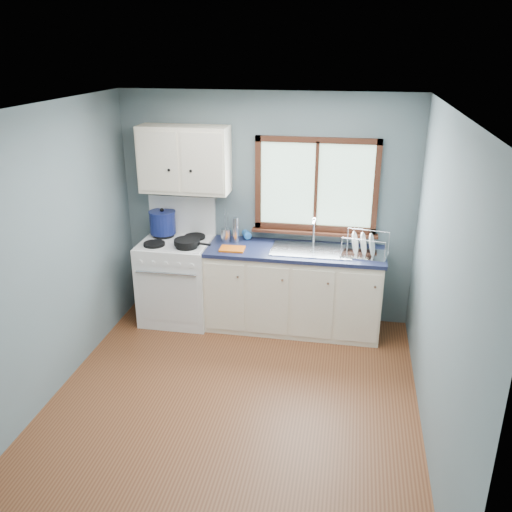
% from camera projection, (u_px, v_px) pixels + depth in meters
% --- Properties ---
extents(floor, '(3.20, 3.60, 0.02)m').
position_uv_depth(floor, '(232.00, 405.00, 4.73)').
color(floor, brown).
rests_on(floor, ground).
extents(ceiling, '(3.20, 3.60, 0.02)m').
position_uv_depth(ceiling, '(226.00, 108.00, 3.81)').
color(ceiling, white).
rests_on(ceiling, wall_back).
extents(wall_back, '(3.20, 0.02, 2.50)m').
position_uv_depth(wall_back, '(266.00, 209.00, 5.93)').
color(wall_back, slate).
rests_on(wall_back, ground).
extents(wall_front, '(3.20, 0.02, 2.50)m').
position_uv_depth(wall_front, '(145.00, 418.00, 2.61)').
color(wall_front, slate).
rests_on(wall_front, ground).
extents(wall_left, '(0.02, 3.60, 2.50)m').
position_uv_depth(wall_left, '(42.00, 259.00, 4.54)').
color(wall_left, slate).
rests_on(wall_left, ground).
extents(wall_right, '(0.02, 3.60, 2.50)m').
position_uv_depth(wall_right, '(442.00, 288.00, 4.00)').
color(wall_right, slate).
rests_on(wall_right, ground).
extents(gas_range, '(0.76, 0.69, 1.36)m').
position_uv_depth(gas_range, '(177.00, 278.00, 6.05)').
color(gas_range, white).
rests_on(gas_range, floor).
extents(base_cabinets, '(1.85, 0.60, 0.88)m').
position_uv_depth(base_cabinets, '(293.00, 293.00, 5.88)').
color(base_cabinets, '#F3E6C8').
rests_on(base_cabinets, floor).
extents(countertop, '(1.89, 0.64, 0.04)m').
position_uv_depth(countertop, '(294.00, 251.00, 5.70)').
color(countertop, '#131934').
rests_on(countertop, base_cabinets).
extents(sink, '(0.84, 0.46, 0.44)m').
position_uv_depth(sink, '(311.00, 256.00, 5.69)').
color(sink, silver).
rests_on(sink, countertop).
extents(window, '(1.36, 0.10, 1.03)m').
position_uv_depth(window, '(316.00, 192.00, 5.72)').
color(window, '#9EC6A8').
rests_on(window, wall_back).
extents(upper_cabinets, '(0.95, 0.35, 0.70)m').
position_uv_depth(upper_cabinets, '(184.00, 160.00, 5.70)').
color(upper_cabinets, '#F3E6C8').
rests_on(upper_cabinets, wall_back).
extents(skillet, '(0.43, 0.32, 0.05)m').
position_uv_depth(skillet, '(187.00, 242.00, 5.71)').
color(skillet, black).
rests_on(skillet, gas_range).
extents(stockpot, '(0.33, 0.33, 0.29)m').
position_uv_depth(stockpot, '(163.00, 222.00, 6.01)').
color(stockpot, navy).
rests_on(stockpot, gas_range).
extents(utensil_crock, '(0.15, 0.15, 0.36)m').
position_uv_depth(utensil_crock, '(226.00, 235.00, 5.90)').
color(utensil_crock, silver).
rests_on(utensil_crock, countertop).
extents(thermos, '(0.07, 0.07, 0.28)m').
position_uv_depth(thermos, '(236.00, 230.00, 5.84)').
color(thermos, silver).
rests_on(thermos, countertop).
extents(soap_bottle, '(0.12, 0.12, 0.23)m').
position_uv_depth(soap_bottle, '(248.00, 230.00, 5.91)').
color(soap_bottle, blue).
rests_on(soap_bottle, countertop).
extents(dish_towel, '(0.26, 0.19, 0.02)m').
position_uv_depth(dish_towel, '(232.00, 249.00, 5.68)').
color(dish_towel, '#D25A0F').
rests_on(dish_towel, countertop).
extents(dish_rack, '(0.50, 0.42, 0.24)m').
position_uv_depth(dish_rack, '(364.00, 249.00, 5.52)').
color(dish_rack, silver).
rests_on(dish_rack, countertop).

